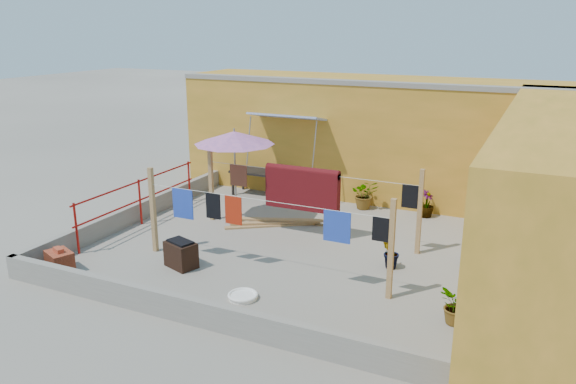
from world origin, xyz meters
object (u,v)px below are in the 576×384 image
at_px(outdoor_table, 258,173).
at_px(green_hose, 487,233).
at_px(brick_stack, 60,261).
at_px(white_basin, 243,296).
at_px(water_jug_a, 478,247).
at_px(patio_umbrella, 234,138).
at_px(plant_back_a, 365,194).
at_px(brazier, 181,254).
at_px(water_jug_b, 480,250).

height_order(outdoor_table, green_hose, outdoor_table).
height_order(brick_stack, white_basin, brick_stack).
bearing_deg(water_jug_a, brick_stack, -148.88).
height_order(patio_umbrella, white_basin, patio_umbrella).
distance_m(brick_stack, water_jug_a, 8.38).
relative_size(patio_umbrella, brick_stack, 3.48).
xyz_separation_m(green_hose, plant_back_a, (-3.11, 0.66, 0.35)).
height_order(outdoor_table, plant_back_a, plant_back_a).
bearing_deg(brazier, white_basin, -20.61).
bearing_deg(green_hose, brazier, -140.05).
bearing_deg(outdoor_table, patio_umbrella, -75.77).
distance_m(brazier, water_jug_b, 6.02).
bearing_deg(green_hose, brick_stack, -142.59).
bearing_deg(patio_umbrella, brazier, -82.25).
xyz_separation_m(patio_umbrella, water_jug_b, (5.61, 0.17, -1.87)).
bearing_deg(patio_umbrella, green_hose, 15.79).
height_order(water_jug_a, water_jug_b, water_jug_b).
relative_size(outdoor_table, water_jug_b, 4.21).
relative_size(white_basin, green_hose, 1.04).
relative_size(green_hose, plant_back_a, 0.67).
height_order(water_jug_a, plant_back_a, plant_back_a).
distance_m(outdoor_table, water_jug_a, 6.38).
height_order(outdoor_table, water_jug_b, outdoor_table).
distance_m(outdoor_table, plant_back_a, 3.07).
distance_m(brick_stack, water_jug_b, 8.32).
relative_size(brick_stack, brazier, 0.92).
bearing_deg(white_basin, water_jug_a, 48.31).
relative_size(patio_umbrella, outdoor_table, 1.51).
height_order(outdoor_table, white_basin, outdoor_table).
bearing_deg(brazier, outdoor_table, 100.63).
distance_m(patio_umbrella, plant_back_a, 3.75).
xyz_separation_m(water_jug_b, plant_back_a, (-3.11, 2.07, 0.23)).
bearing_deg(water_jug_a, patio_umbrella, -176.02).
height_order(patio_umbrella, water_jug_b, patio_umbrella).
xyz_separation_m(outdoor_table, water_jug_b, (6.16, -2.00, -0.47)).
height_order(water_jug_b, green_hose, water_jug_b).
bearing_deg(plant_back_a, green_hose, -12.04).
distance_m(brazier, green_hose, 6.83).
bearing_deg(white_basin, brick_stack, -172.54).
bearing_deg(water_jug_a, green_hose, 87.08).
relative_size(outdoor_table, brazier, 2.11).
xyz_separation_m(white_basin, water_jug_b, (3.48, 3.63, 0.11)).
distance_m(water_jug_a, green_hose, 1.21).
xyz_separation_m(brick_stack, water_jug_b, (7.23, 4.12, -0.05)).
xyz_separation_m(patio_umbrella, water_jug_a, (5.55, 0.39, -1.89)).
xyz_separation_m(water_jug_b, green_hose, (-0.00, 1.41, -0.12)).
distance_m(patio_umbrella, outdoor_table, 2.65).
bearing_deg(water_jug_b, plant_back_a, 146.25).
height_order(brick_stack, brazier, brazier).
distance_m(white_basin, water_jug_a, 5.14).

